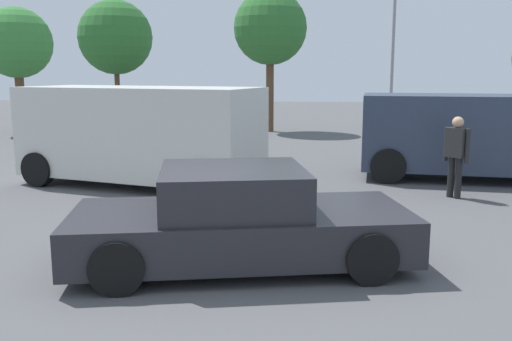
% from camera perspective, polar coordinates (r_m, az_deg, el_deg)
% --- Properties ---
extents(ground_plane, '(80.00, 80.00, 0.00)m').
position_cam_1_polar(ground_plane, '(7.31, -3.01, -10.01)').
color(ground_plane, '#515154').
extents(sedan_foreground, '(4.65, 2.70, 1.29)m').
position_cam_1_polar(sedan_foreground, '(7.31, -1.77, -5.13)').
color(sedan_foreground, '#232328').
rests_on(sedan_foreground, ground_plane).
extents(dog, '(0.68, 0.33, 0.45)m').
position_cam_1_polar(dog, '(10.03, -3.15, -2.78)').
color(dog, white).
rests_on(dog, ground_plane).
extents(van_white, '(5.64, 3.44, 2.17)m').
position_cam_1_polar(van_white, '(12.62, -11.69, 3.82)').
color(van_white, silver).
rests_on(van_white, ground_plane).
extents(suv_dark, '(4.93, 2.57, 1.97)m').
position_cam_1_polar(suv_dark, '(13.96, 20.73, 3.56)').
color(suv_dark, '#2D384C').
rests_on(suv_dark, ground_plane).
extents(pedestrian, '(0.45, 0.46, 1.63)m').
position_cam_1_polar(pedestrian, '(11.78, 19.78, 1.98)').
color(pedestrian, black).
rests_on(pedestrian, ground_plane).
extents(light_post_mid, '(0.44, 0.44, 6.28)m').
position_cam_1_polar(light_post_mid, '(25.83, 13.88, 13.73)').
color(light_post_mid, gray).
rests_on(light_post_mid, ground_plane).
extents(tree_back_left, '(2.81, 2.81, 5.04)m').
position_cam_1_polar(tree_back_left, '(24.77, -23.26, 11.83)').
color(tree_back_left, brown).
rests_on(tree_back_left, ground_plane).
extents(tree_back_center, '(4.27, 4.27, 6.58)m').
position_cam_1_polar(tree_back_center, '(34.18, -14.18, 13.04)').
color(tree_back_center, brown).
rests_on(tree_back_center, ground_plane).
extents(tree_far_right, '(3.01, 3.01, 5.77)m').
position_cam_1_polar(tree_far_right, '(23.59, 1.46, 14.29)').
color(tree_far_right, brown).
rests_on(tree_far_right, ground_plane).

